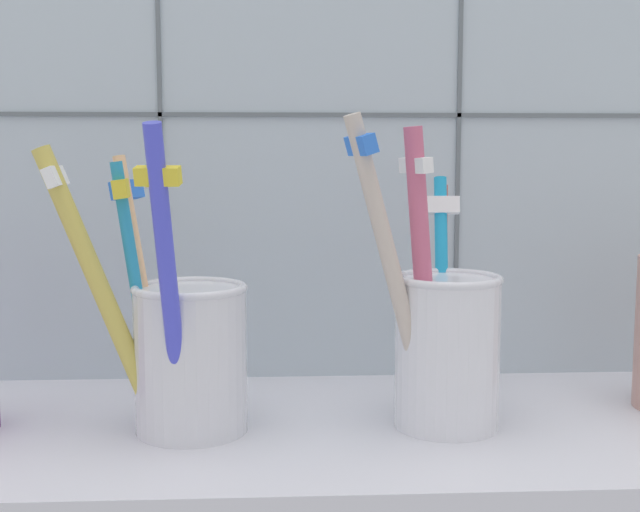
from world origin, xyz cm
name	(u,v)px	position (x,y,z in cm)	size (l,w,h in cm)	color
counter_slab	(319,439)	(0.00, 0.00, 1.00)	(64.00, 22.00, 2.00)	silver
tile_wall_back	(310,96)	(0.00, 12.00, 22.50)	(64.00, 2.20, 45.00)	#B2C1CC
toothbrush_cup_left	(183,344)	(-8.06, -1.00, 7.26)	(12.00, 11.01, 18.02)	silver
toothbrush_cup_right	(443,338)	(7.37, -0.86, 7.43)	(9.87, 9.06, 18.63)	white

